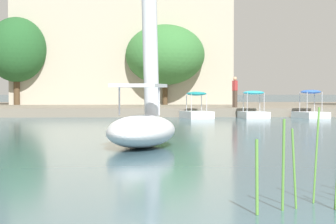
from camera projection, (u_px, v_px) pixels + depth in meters
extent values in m
cube|color=slate|center=(177.00, 108.00, 44.90)|extent=(137.82, 20.32, 0.46)
ellipsoid|color=white|center=(142.00, 131.00, 16.16)|extent=(2.22, 3.60, 0.79)
cylinder|color=white|center=(150.00, 52.00, 17.15)|extent=(0.55, 0.88, 3.49)
cube|color=white|center=(139.00, 86.00, 15.86)|extent=(1.40, 1.82, 0.08)
cylinder|color=silver|center=(159.00, 100.00, 15.79)|extent=(0.04, 0.04, 0.70)
cylinder|color=silver|center=(119.00, 100.00, 15.96)|extent=(0.04, 0.04, 0.70)
cube|color=white|center=(196.00, 115.00, 33.43)|extent=(1.64, 2.30, 0.36)
ellipsoid|color=teal|center=(196.00, 94.00, 33.40)|extent=(1.20, 1.22, 0.20)
cylinder|color=#B7B7BF|center=(187.00, 102.00, 33.71)|extent=(0.04, 0.04, 0.88)
cylinder|color=#B7B7BF|center=(202.00, 102.00, 33.91)|extent=(0.04, 0.04, 0.88)
cylinder|color=#B7B7BF|center=(191.00, 103.00, 32.91)|extent=(0.04, 0.04, 0.88)
cylinder|color=#B7B7BF|center=(207.00, 102.00, 33.12)|extent=(0.04, 0.04, 0.88)
cube|color=white|center=(254.00, 115.00, 33.76)|extent=(1.37, 2.14, 0.33)
ellipsoid|color=#2DB7D1|center=(254.00, 93.00, 33.72)|extent=(1.17, 1.14, 0.20)
cylinder|color=#B7B7BF|center=(243.00, 102.00, 34.11)|extent=(0.04, 0.04, 0.95)
cylinder|color=#B7B7BF|center=(260.00, 102.00, 34.21)|extent=(0.04, 0.04, 0.95)
cylinder|color=#B7B7BF|center=(247.00, 102.00, 33.27)|extent=(0.04, 0.04, 0.95)
cylinder|color=#B7B7BF|center=(264.00, 102.00, 33.37)|extent=(0.04, 0.04, 0.95)
cube|color=white|center=(311.00, 115.00, 33.86)|extent=(1.64, 2.16, 0.31)
ellipsoid|color=blue|center=(311.00, 92.00, 33.82)|extent=(1.25, 1.21, 0.20)
cylinder|color=#B7B7BF|center=(300.00, 102.00, 34.10)|extent=(0.04, 0.04, 1.01)
cylinder|color=#B7B7BF|center=(314.00, 102.00, 34.34)|extent=(0.04, 0.04, 1.01)
cylinder|color=#B7B7BF|center=(307.00, 102.00, 33.34)|extent=(0.04, 0.04, 1.01)
cylinder|color=#B7B7BF|center=(322.00, 102.00, 33.58)|extent=(0.04, 0.04, 1.01)
cylinder|color=#4C3823|center=(17.00, 84.00, 43.65)|extent=(0.41, 0.41, 2.72)
ellipsoid|color=#235628|center=(16.00, 50.00, 43.58)|extent=(5.18, 5.19, 4.24)
cylinder|color=#4C3823|center=(165.00, 87.00, 44.15)|extent=(0.35, 0.35, 2.38)
ellipsoid|color=#387538|center=(165.00, 55.00, 44.08)|extent=(6.63, 6.45, 4.00)
cube|color=#47382D|center=(235.00, 99.00, 36.97)|extent=(0.28, 0.28, 0.93)
cube|color=#A53333|center=(235.00, 86.00, 36.94)|extent=(0.31, 0.30, 0.55)
sphere|color=tan|center=(235.00, 79.00, 36.93)|extent=(0.21, 0.21, 0.21)
cube|color=#B2A893|center=(122.00, 18.00, 48.36)|extent=(15.23, 9.03, 12.46)
cylinder|color=#568E38|center=(294.00, 169.00, 7.71)|extent=(0.08, 0.04, 0.93)
cylinder|color=#568E38|center=(257.00, 177.00, 7.34)|extent=(0.04, 0.09, 0.83)
cylinder|color=#568E38|center=(283.00, 165.00, 7.56)|extent=(0.03, 0.09, 1.05)
cylinder|color=#568E38|center=(316.00, 155.00, 8.08)|extent=(0.09, 0.03, 1.17)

